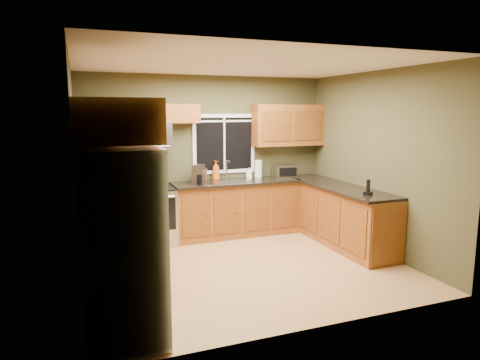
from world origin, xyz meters
TOP-DOWN VIEW (x-y plane):
  - floor at (0.00, 0.00)m, footprint 4.20×4.20m
  - ceiling at (0.00, 0.00)m, footprint 4.20×4.20m
  - back_wall at (0.00, 1.80)m, footprint 4.20×0.00m
  - front_wall at (0.00, -1.80)m, footprint 4.20×0.00m
  - left_wall at (-2.10, 0.00)m, footprint 0.00×3.60m
  - right_wall at (2.10, 0.00)m, footprint 0.00×3.60m
  - window at (0.30, 1.78)m, footprint 1.12×0.03m
  - base_cabinets_left at (-1.80, 0.48)m, footprint 0.60×2.65m
  - countertop_left at (-1.78, 0.48)m, footprint 0.65×2.65m
  - base_cabinets_back at (0.42, 1.50)m, footprint 2.17×0.60m
  - countertop_back at (0.42, 1.48)m, footprint 2.17×0.65m
  - base_cabinets_peninsula at (1.80, 0.54)m, footprint 0.60×2.52m
  - countertop_peninsula at (1.78, 0.55)m, footprint 0.65×2.50m
  - upper_cabinets_left at (-1.94, 0.48)m, footprint 0.33×2.65m
  - upper_cabinets_back_left at (-0.85, 1.64)m, footprint 1.30×0.33m
  - upper_cabinets_back_right at (1.45, 1.64)m, footprint 1.30×0.33m
  - upper_cabinet_over_fridge at (-1.74, -1.30)m, footprint 0.72×0.90m
  - refrigerator at (-1.74, -1.30)m, footprint 0.74×0.90m
  - range at (-1.05, 1.47)m, footprint 0.76×0.69m
  - microwave at (-1.05, 1.61)m, footprint 0.76×0.41m
  - sink at (0.30, 1.49)m, footprint 0.60×0.42m
  - toaster_oven at (1.34, 1.53)m, footprint 0.41×0.33m
  - coffee_maker at (-0.26, 1.44)m, footprint 0.26×0.30m
  - kettle at (-0.13, 1.65)m, footprint 0.17×0.17m
  - paper_towel_roll at (0.90, 1.68)m, footprint 0.16×0.16m
  - soap_bottle_a at (0.12, 1.70)m, footprint 0.17×0.17m
  - soap_bottle_b at (0.70, 1.61)m, footprint 0.12×0.12m
  - cordless_phone at (1.73, -0.31)m, footprint 0.13×0.13m

SIDE VIEW (x-z plane):
  - floor at x=0.00m, z-range 0.00..0.00m
  - base_cabinets_peninsula at x=1.80m, z-range 0.00..0.90m
  - base_cabinets_left at x=-1.80m, z-range 0.00..0.90m
  - base_cabinets_back at x=0.42m, z-range 0.00..0.90m
  - range at x=-1.05m, z-range 0.00..0.94m
  - refrigerator at x=-1.74m, z-range 0.00..1.80m
  - countertop_left at x=-1.78m, z-range 0.90..0.94m
  - countertop_back at x=0.42m, z-range 0.90..0.94m
  - countertop_peninsula at x=1.78m, z-range 0.90..0.94m
  - sink at x=0.30m, z-range 0.77..1.13m
  - cordless_phone at x=1.73m, z-range 0.90..1.12m
  - soap_bottle_b at x=0.70m, z-range 0.94..1.14m
  - toaster_oven at x=1.34m, z-range 0.94..1.17m
  - kettle at x=-0.13m, z-range 0.93..1.20m
  - coffee_maker at x=-0.26m, z-range 0.93..1.24m
  - paper_towel_roll at x=0.90m, z-range 0.92..1.27m
  - soap_bottle_a at x=0.12m, z-range 0.94..1.27m
  - back_wall at x=0.00m, z-range -0.75..3.45m
  - front_wall at x=0.00m, z-range -0.75..3.45m
  - left_wall at x=-2.10m, z-range -0.45..3.15m
  - right_wall at x=2.10m, z-range -0.45..3.15m
  - window at x=0.30m, z-range 1.04..2.06m
  - microwave at x=-1.05m, z-range 1.52..1.94m
  - upper_cabinets_left at x=-1.94m, z-range 1.50..2.22m
  - upper_cabinets_back_right at x=1.45m, z-range 1.50..2.22m
  - upper_cabinet_over_fridge at x=-1.74m, z-range 1.84..2.22m
  - upper_cabinets_back_left at x=-0.85m, z-range 1.92..2.22m
  - ceiling at x=0.00m, z-range 2.70..2.70m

